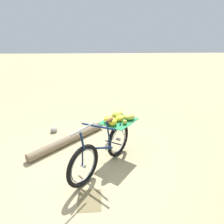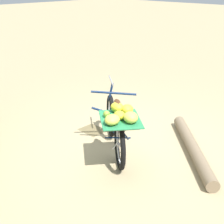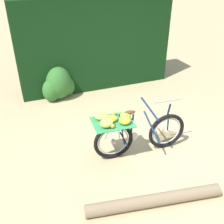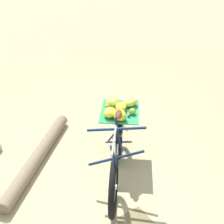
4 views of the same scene
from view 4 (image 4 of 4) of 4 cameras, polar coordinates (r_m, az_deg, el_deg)
The scene contains 3 objects.
ground_plane at distance 3.84m, azimuth 1.67°, elevation -15.18°, with size 60.00×60.00×0.00m, color tan.
bicycle at distance 3.72m, azimuth 1.19°, elevation -6.34°, with size 1.58×1.34×1.03m.
fallen_log at distance 4.31m, azimuth -15.13°, elevation -8.72°, with size 0.19×0.19×2.06m, color #7F6B51.
Camera 4 is at (2.18, -1.56, 2.74)m, focal length 43.55 mm.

